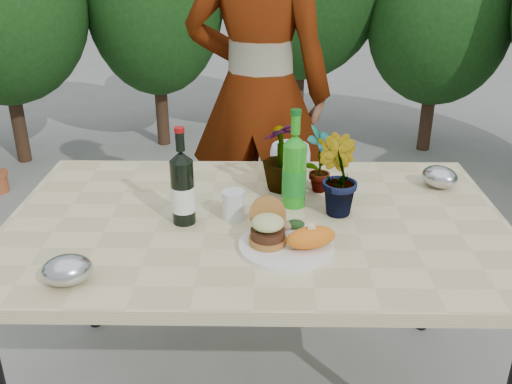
{
  "coord_description": "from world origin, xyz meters",
  "views": [
    {
      "loc": [
        0.02,
        -1.63,
        1.59
      ],
      "look_at": [
        0.0,
        -0.08,
        0.88
      ],
      "focal_mm": 40.0,
      "sensor_mm": 36.0,
      "label": 1
    }
  ],
  "objects_px": {
    "patio_table": "(256,234)",
    "wine_bottle": "(183,189)",
    "person": "(259,93)",
    "dinner_plate": "(286,246)"
  },
  "relations": [
    {
      "from": "patio_table",
      "to": "person",
      "type": "bearing_deg",
      "value": 90.21
    },
    {
      "from": "wine_bottle",
      "to": "person",
      "type": "height_order",
      "value": "person"
    },
    {
      "from": "patio_table",
      "to": "wine_bottle",
      "type": "relative_size",
      "value": 5.09
    },
    {
      "from": "wine_bottle",
      "to": "person",
      "type": "distance_m",
      "value": 0.97
    },
    {
      "from": "dinner_plate",
      "to": "person",
      "type": "bearing_deg",
      "value": 94.89
    },
    {
      "from": "dinner_plate",
      "to": "wine_bottle",
      "type": "relative_size",
      "value": 0.89
    },
    {
      "from": "person",
      "to": "wine_bottle",
      "type": "bearing_deg",
      "value": 86.44
    },
    {
      "from": "patio_table",
      "to": "person",
      "type": "distance_m",
      "value": 0.94
    },
    {
      "from": "patio_table",
      "to": "wine_bottle",
      "type": "height_order",
      "value": "wine_bottle"
    },
    {
      "from": "patio_table",
      "to": "person",
      "type": "relative_size",
      "value": 0.87
    }
  ]
}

